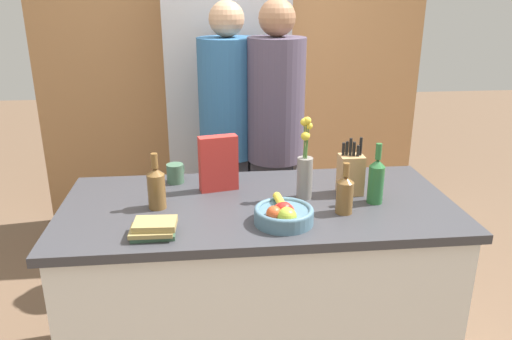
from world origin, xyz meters
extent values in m
cube|color=silver|center=(0.00, 0.00, 0.43)|extent=(1.70, 0.80, 0.87)
cube|color=#38383D|center=(0.00, 0.00, 0.89)|extent=(1.77, 0.83, 0.04)
cube|color=#AD7A4C|center=(0.00, 1.85, 1.30)|extent=(2.97, 0.12, 2.60)
cube|color=#B7B7BC|center=(-0.06, 1.49, 0.99)|extent=(0.82, 0.60, 1.98)
cylinder|color=#B7B7BC|center=(-0.13, 1.17, 1.09)|extent=(0.02, 0.02, 1.09)
cylinder|color=slate|center=(0.08, -0.22, 0.94)|extent=(0.25, 0.25, 0.06)
torus|color=slate|center=(0.08, -0.22, 0.97)|extent=(0.25, 0.25, 0.02)
sphere|color=#C64C23|center=(0.03, -0.26, 0.97)|extent=(0.06, 0.06, 0.06)
sphere|color=red|center=(0.08, -0.24, 0.98)|extent=(0.07, 0.07, 0.07)
sphere|color=red|center=(0.09, -0.23, 0.96)|extent=(0.07, 0.07, 0.07)
sphere|color=red|center=(0.07, -0.23, 0.97)|extent=(0.07, 0.07, 0.07)
sphere|color=#99B233|center=(0.08, -0.29, 0.97)|extent=(0.08, 0.08, 0.08)
cylinder|color=yellow|center=(0.07, -0.19, 0.99)|extent=(0.05, 0.16, 0.03)
cube|color=tan|center=(0.44, 0.07, 1.00)|extent=(0.11, 0.09, 0.19)
cylinder|color=black|center=(0.40, 0.08, 1.12)|extent=(0.01, 0.01, 0.07)
cylinder|color=black|center=(0.42, 0.07, 1.13)|extent=(0.01, 0.01, 0.08)
cylinder|color=black|center=(0.43, 0.07, 1.13)|extent=(0.01, 0.01, 0.09)
cylinder|color=black|center=(0.45, 0.07, 1.13)|extent=(0.01, 0.01, 0.07)
cylinder|color=black|center=(0.46, 0.05, 1.12)|extent=(0.01, 0.01, 0.06)
cylinder|color=black|center=(0.48, 0.07, 1.14)|extent=(0.01, 0.01, 0.09)
cylinder|color=gray|center=(0.22, 0.03, 1.01)|extent=(0.07, 0.07, 0.19)
cylinder|color=#477538|center=(0.22, 0.03, 1.18)|extent=(0.01, 0.02, 0.15)
sphere|color=gold|center=(0.23, 0.03, 1.25)|extent=(0.03, 0.03, 0.03)
cylinder|color=#477538|center=(0.22, 0.04, 1.16)|extent=(0.01, 0.01, 0.10)
sphere|color=gold|center=(0.22, 0.04, 1.21)|extent=(0.03, 0.03, 0.03)
cylinder|color=#477538|center=(0.21, 0.04, 1.19)|extent=(0.02, 0.01, 0.17)
sphere|color=gold|center=(0.21, 0.04, 1.28)|extent=(0.03, 0.03, 0.03)
cylinder|color=#477538|center=(0.21, 0.03, 1.19)|extent=(0.01, 0.02, 0.17)
sphere|color=gold|center=(0.21, 0.03, 1.27)|extent=(0.03, 0.03, 0.03)
cylinder|color=#477538|center=(0.21, 0.03, 1.16)|extent=(0.02, 0.01, 0.11)
sphere|color=gold|center=(0.21, 0.02, 1.21)|extent=(0.04, 0.04, 0.04)
cylinder|color=#477538|center=(0.22, 0.03, 1.19)|extent=(0.01, 0.01, 0.17)
sphere|color=gold|center=(0.22, 0.03, 1.28)|extent=(0.03, 0.03, 0.03)
cube|color=red|center=(-0.17, 0.18, 1.04)|extent=(0.19, 0.10, 0.27)
cylinder|color=#42664C|center=(-0.38, 0.30, 0.96)|extent=(0.08, 0.08, 0.10)
torus|color=#42664C|center=(-0.36, 0.34, 0.96)|extent=(0.04, 0.06, 0.07)
cube|color=#3D6047|center=(-0.45, -0.27, 0.92)|extent=(0.17, 0.13, 0.02)
cube|color=#99844C|center=(-0.45, -0.29, 0.94)|extent=(0.17, 0.12, 0.02)
cube|color=#99844C|center=(-0.44, -0.28, 0.96)|extent=(0.17, 0.13, 0.03)
cylinder|color=brown|center=(-0.45, -0.01, 0.99)|extent=(0.08, 0.08, 0.16)
cone|color=brown|center=(-0.45, -0.01, 1.08)|extent=(0.08, 0.08, 0.03)
cylinder|color=brown|center=(-0.45, -0.01, 1.13)|extent=(0.03, 0.03, 0.07)
cylinder|color=brown|center=(0.35, -0.15, 0.98)|extent=(0.07, 0.07, 0.14)
cone|color=brown|center=(0.35, -0.15, 1.06)|extent=(0.07, 0.07, 0.03)
cylinder|color=brown|center=(0.35, -0.15, 1.11)|extent=(0.03, 0.03, 0.06)
cylinder|color=#286633|center=(0.52, -0.05, 1.00)|extent=(0.07, 0.07, 0.17)
cone|color=#286633|center=(0.52, -0.05, 1.10)|extent=(0.07, 0.07, 0.03)
cylinder|color=#286633|center=(0.52, -0.05, 1.15)|extent=(0.03, 0.03, 0.07)
cube|color=#383842|center=(-0.08, 0.90, 0.43)|extent=(0.32, 0.26, 0.85)
cylinder|color=#2D6093|center=(-0.08, 0.90, 1.21)|extent=(0.36, 0.36, 0.71)
sphere|color=tan|center=(-0.08, 0.90, 1.66)|extent=(0.21, 0.21, 0.21)
cube|color=#383842|center=(0.19, 0.77, 0.43)|extent=(0.31, 0.26, 0.86)
cylinder|color=#4C4256|center=(0.19, 0.77, 1.21)|extent=(0.33, 0.33, 0.71)
sphere|color=#996B4C|center=(0.19, 0.77, 1.68)|extent=(0.21, 0.21, 0.21)
camera|label=1|loc=(-0.23, -2.06, 1.81)|focal=35.00mm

